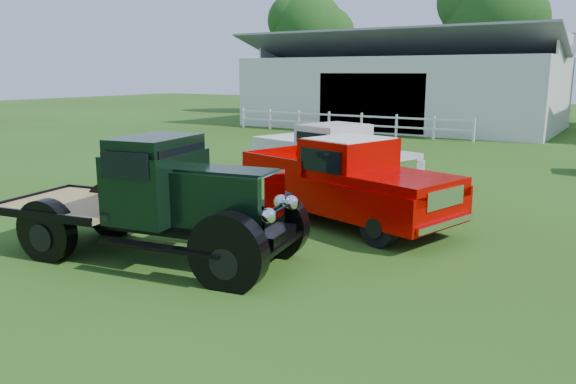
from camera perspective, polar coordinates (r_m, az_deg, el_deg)
The scene contains 8 objects.
ground at distance 10.45m, azimuth -4.49°, elevation -6.69°, with size 120.00×120.00×0.00m, color #2B470E.
shed_left at distance 36.29m, azimuth 11.65°, elevation 10.97°, with size 18.80×10.20×5.60m, color silver, non-canonical shape.
fence_rail at distance 31.31m, azimuth 5.80°, elevation 6.98°, with size 14.20×0.16×1.20m, color white, non-canonical shape.
tree_a at distance 47.44m, azimuth 2.06°, elevation 14.37°, with size 6.30×6.30×10.50m, color #1D3E0E, non-canonical shape.
tree_b at distance 43.13m, azimuth 19.62°, elevation 14.59°, with size 6.90×6.90×11.50m, color #1D3E0E, non-canonical shape.
vintage_flatbed at distance 10.48m, azimuth -13.58°, elevation -0.56°, with size 5.66×2.24×2.24m, color black, non-canonical shape.
red_pickup at distance 12.66m, azimuth 5.81°, elevation 1.22°, with size 5.38×2.07×1.96m, color #B40200, non-canonical shape.
white_pickup at distance 15.92m, azimuth 4.37°, elevation 3.36°, with size 5.17×2.00×1.90m, color silver, non-canonical shape.
Camera 1 is at (5.96, -7.89, 3.35)m, focal length 35.00 mm.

